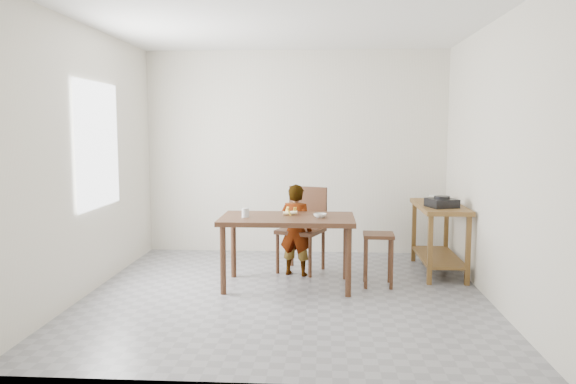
# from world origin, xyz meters

# --- Properties ---
(floor) EXTENTS (4.00, 4.00, 0.04)m
(floor) POSITION_xyz_m (0.00, 0.00, -0.02)
(floor) COLOR gray
(floor) RESTS_ON ground
(ceiling) EXTENTS (4.00, 4.00, 0.04)m
(ceiling) POSITION_xyz_m (0.00, 0.00, 2.72)
(ceiling) COLOR white
(ceiling) RESTS_ON wall_back
(wall_back) EXTENTS (4.00, 0.04, 2.70)m
(wall_back) POSITION_xyz_m (0.00, 2.02, 1.35)
(wall_back) COLOR silver
(wall_back) RESTS_ON ground
(wall_front) EXTENTS (4.00, 0.04, 2.70)m
(wall_front) POSITION_xyz_m (0.00, -2.02, 1.35)
(wall_front) COLOR silver
(wall_front) RESTS_ON ground
(wall_left) EXTENTS (0.04, 4.00, 2.70)m
(wall_left) POSITION_xyz_m (-2.02, 0.00, 1.35)
(wall_left) COLOR silver
(wall_left) RESTS_ON ground
(wall_right) EXTENTS (0.04, 4.00, 2.70)m
(wall_right) POSITION_xyz_m (2.02, 0.00, 1.35)
(wall_right) COLOR silver
(wall_right) RESTS_ON ground
(window_pane) EXTENTS (0.02, 1.10, 1.30)m
(window_pane) POSITION_xyz_m (-1.97, 0.20, 1.50)
(window_pane) COLOR white
(window_pane) RESTS_ON wall_left
(dining_table) EXTENTS (1.40, 0.80, 0.75)m
(dining_table) POSITION_xyz_m (0.00, 0.30, 0.38)
(dining_table) COLOR #442717
(dining_table) RESTS_ON floor
(prep_counter) EXTENTS (0.50, 1.20, 0.80)m
(prep_counter) POSITION_xyz_m (1.72, 1.00, 0.40)
(prep_counter) COLOR brown
(prep_counter) RESTS_ON floor
(child) EXTENTS (0.43, 0.34, 1.05)m
(child) POSITION_xyz_m (0.06, 0.77, 0.52)
(child) COLOR white
(child) RESTS_ON floor
(dining_chair) EXTENTS (0.61, 0.61, 0.98)m
(dining_chair) POSITION_xyz_m (0.12, 0.94, 0.49)
(dining_chair) COLOR #442717
(dining_chair) RESTS_ON floor
(stool) EXTENTS (0.33, 0.33, 0.57)m
(stool) POSITION_xyz_m (0.96, 0.39, 0.28)
(stool) COLOR #442717
(stool) RESTS_ON floor
(glass_tumbler) EXTENTS (0.10, 0.10, 0.10)m
(glass_tumbler) POSITION_xyz_m (-0.44, 0.24, 0.80)
(glass_tumbler) COLOR silver
(glass_tumbler) RESTS_ON dining_table
(small_bowl) EXTENTS (0.15, 0.15, 0.04)m
(small_bowl) POSITION_xyz_m (0.34, 0.26, 0.77)
(small_bowl) COLOR silver
(small_bowl) RESTS_ON dining_table
(banana) EXTENTS (0.17, 0.12, 0.06)m
(banana) POSITION_xyz_m (0.02, 0.41, 0.78)
(banana) COLOR gold
(banana) RESTS_ON dining_table
(serving_bowl) EXTENTS (0.30, 0.30, 0.06)m
(serving_bowl) POSITION_xyz_m (1.77, 1.35, 0.83)
(serving_bowl) COLOR silver
(serving_bowl) RESTS_ON prep_counter
(gas_burner) EXTENTS (0.36, 0.36, 0.10)m
(gas_burner) POSITION_xyz_m (1.69, 0.76, 0.85)
(gas_burner) COLOR black
(gas_burner) RESTS_ON prep_counter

